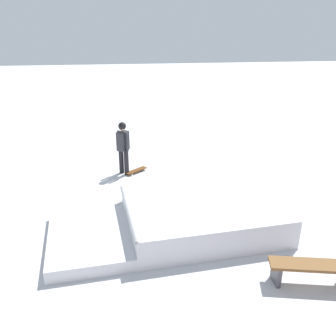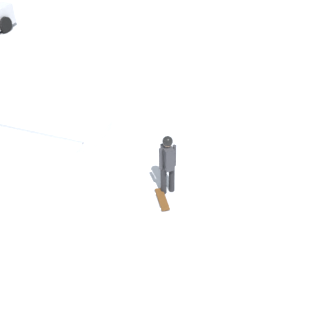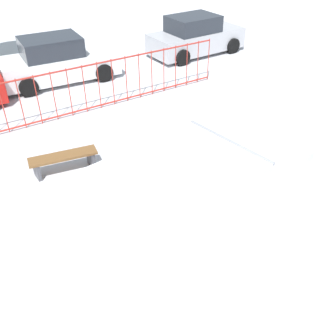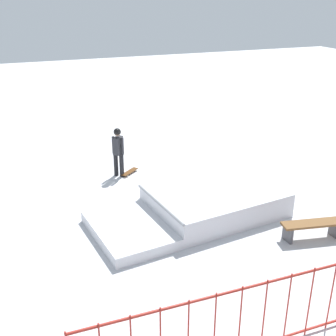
% 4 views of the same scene
% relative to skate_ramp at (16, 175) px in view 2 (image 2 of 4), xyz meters
% --- Properties ---
extents(ground_plane, '(60.00, 60.00, 0.00)m').
position_rel_skate_ramp_xyz_m(ground_plane, '(-0.53, -1.43, -0.32)').
color(ground_plane, silver).
extents(skate_ramp, '(5.66, 3.19, 0.74)m').
position_rel_skate_ramp_xyz_m(skate_ramp, '(0.00, 0.00, 0.00)').
color(skate_ramp, silver).
rests_on(skate_ramp, ground).
extents(skater, '(0.42, 0.43, 1.73)m').
position_rel_skate_ramp_xyz_m(skater, '(1.40, -3.64, 0.69)').
color(skater, black).
rests_on(skater, ground).
extents(skateboard, '(0.75, 0.66, 0.09)m').
position_rel_skate_ramp_xyz_m(skateboard, '(1.01, -3.67, -0.24)').
color(skateboard, '#593314').
rests_on(skateboard, ground).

